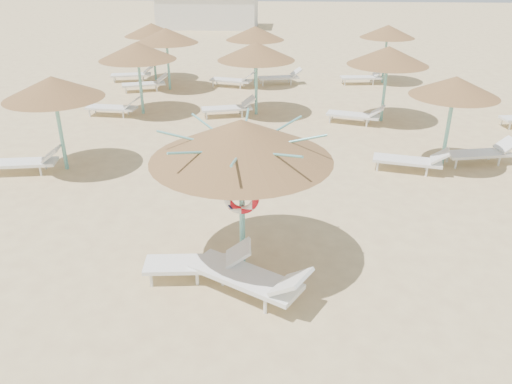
{
  "coord_description": "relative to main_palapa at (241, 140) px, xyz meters",
  "views": [
    {
      "loc": [
        1.07,
        -8.26,
        5.69
      ],
      "look_at": [
        0.42,
        0.82,
        1.3
      ],
      "focal_mm": 35.0,
      "sensor_mm": 36.0,
      "label": 1
    }
  ],
  "objects": [
    {
      "name": "lounger_main_a",
      "position": [
        -0.74,
        -0.56,
        -2.28
      ],
      "size": [
        2.08,
        0.81,
        0.74
      ],
      "rotation": [
        0.0,
        0.0,
        0.1
      ],
      "color": "white",
      "rests_on": "ground"
    },
    {
      "name": "main_palapa",
      "position": [
        0.0,
        0.0,
        0.0
      ],
      "size": [
        3.37,
        3.37,
        3.02
      ],
      "color": "#6AB8B2",
      "rests_on": "ground"
    },
    {
      "name": "lounger_main_b",
      "position": [
        0.27,
        -1.05,
        -2.23
      ],
      "size": [
        2.34,
        1.73,
        0.84
      ],
      "rotation": [
        0.0,
        0.0,
        -0.51
      ],
      "color": "white",
      "rests_on": "ground"
    },
    {
      "name": "palapa_field",
      "position": [
        1.03,
        10.3,
        -0.31
      ],
      "size": [
        19.79,
        14.46,
        2.72
      ],
      "color": "#6AB8B2",
      "rests_on": "ground"
    },
    {
      "name": "ground",
      "position": [
        -0.2,
        -0.18,
        -2.63
      ],
      "size": [
        120.0,
        120.0,
        0.0
      ],
      "primitive_type": "plane",
      "color": "#D8BC84",
      "rests_on": "ground"
    },
    {
      "name": "service_hut",
      "position": [
        -6.2,
        34.82,
        -0.99
      ],
      "size": [
        8.4,
        4.4,
        3.25
      ],
      "color": "silver",
      "rests_on": "ground"
    }
  ]
}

